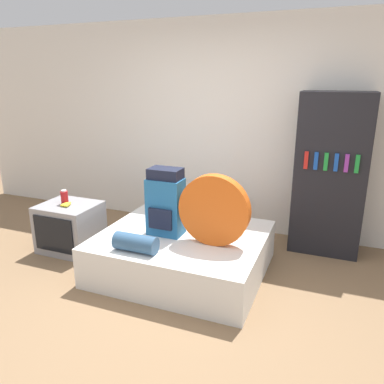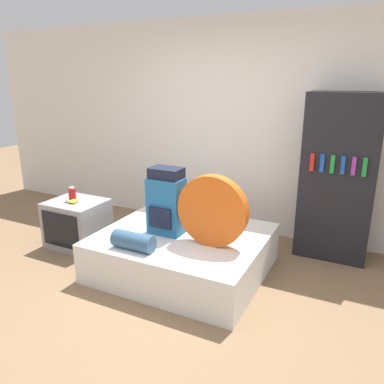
% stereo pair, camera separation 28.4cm
% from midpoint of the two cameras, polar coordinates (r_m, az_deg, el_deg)
% --- Properties ---
extents(ground_plane, '(16.00, 16.00, 0.00)m').
position_cam_midpoint_polar(ground_plane, '(3.34, -7.54, -17.80)').
color(ground_plane, '#846647').
extents(wall_back, '(8.00, 0.05, 2.60)m').
position_cam_midpoint_polar(wall_back, '(4.71, 4.37, 9.65)').
color(wall_back, white).
rests_on(wall_back, ground_plane).
extents(bed, '(1.61, 1.39, 0.40)m').
position_cam_midpoint_polar(bed, '(3.85, -3.52, -9.20)').
color(bed, white).
rests_on(bed, ground_plane).
extents(backpack, '(0.34, 0.25, 0.67)m').
position_cam_midpoint_polar(backpack, '(3.67, -6.28, -1.68)').
color(backpack, '#23669E').
rests_on(backpack, bed).
extents(tent_bag, '(0.67, 0.11, 0.67)m').
position_cam_midpoint_polar(tent_bag, '(3.42, 1.04, -2.82)').
color(tent_bag, '#E05B19').
rests_on(tent_bag, bed).
extents(sleeping_roll, '(0.40, 0.16, 0.16)m').
position_cam_midpoint_polar(sleeping_roll, '(3.43, -10.97, -7.68)').
color(sleeping_roll, '#33567A').
rests_on(sleeping_roll, bed).
extents(television, '(0.63, 0.55, 0.54)m').
position_cam_midpoint_polar(television, '(4.54, -19.80, -5.08)').
color(television, '#939399').
rests_on(television, ground_plane).
extents(canister, '(0.08, 0.08, 0.16)m').
position_cam_midpoint_polar(canister, '(4.45, -20.61, -0.79)').
color(canister, '#B2191E').
rests_on(canister, television).
extents(banana_bunch, '(0.11, 0.14, 0.03)m').
position_cam_midpoint_polar(banana_bunch, '(4.40, -20.30, -1.80)').
color(banana_bunch, yellow).
rests_on(banana_bunch, television).
extents(bookshelf, '(0.74, 0.43, 1.77)m').
position_cam_midpoint_polar(bookshelf, '(4.29, 18.53, 2.45)').
color(bookshelf, black).
rests_on(bookshelf, ground_plane).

